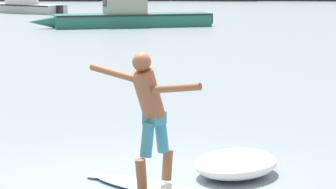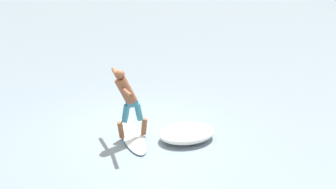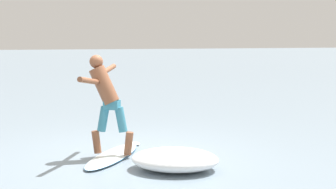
{
  "view_description": "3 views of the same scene",
  "coord_description": "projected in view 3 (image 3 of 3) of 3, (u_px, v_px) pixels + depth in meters",
  "views": [
    {
      "loc": [
        0.49,
        -10.17,
        2.8
      ],
      "look_at": [
        0.28,
        1.27,
        0.99
      ],
      "focal_mm": 85.0,
      "sensor_mm": 36.0,
      "label": 1
    },
    {
      "loc": [
        7.07,
        -8.02,
        5.08
      ],
      "look_at": [
        0.2,
        1.02,
        0.76
      ],
      "focal_mm": 50.0,
      "sensor_mm": 36.0,
      "label": 2
    },
    {
      "loc": [
        7.96,
        -2.25,
        2.04
      ],
      "look_at": [
        0.01,
        0.77,
        1.06
      ],
      "focal_mm": 50.0,
      "sensor_mm": 36.0,
      "label": 3
    }
  ],
  "objects": [
    {
      "name": "surfer",
      "position": [
        106.0,
        96.0,
        8.08
      ],
      "size": [
        1.44,
        1.04,
        1.73
      ],
      "color": "brown",
      "rests_on": "surfboard"
    },
    {
      "name": "surfboard",
      "position": [
        113.0,
        155.0,
        8.21
      ],
      "size": [
        1.94,
        1.61,
        0.21
      ],
      "color": "white",
      "rests_on": "ground"
    },
    {
      "name": "wave_foam_at_tail",
      "position": [
        175.0,
        159.0,
        7.41
      ],
      "size": [
        1.59,
        1.73,
        0.33
      ],
      "color": "white",
      "rests_on": "ground"
    },
    {
      "name": "ground_plane",
      "position": [
        128.0,
        154.0,
        8.42
      ],
      "size": [
        200.0,
        200.0,
        0.0
      ],
      "primitive_type": "plane",
      "color": "gray"
    }
  ]
}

